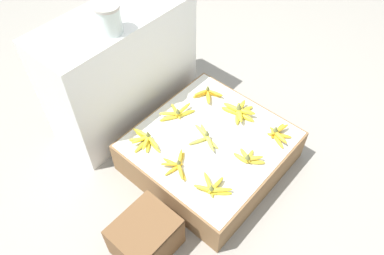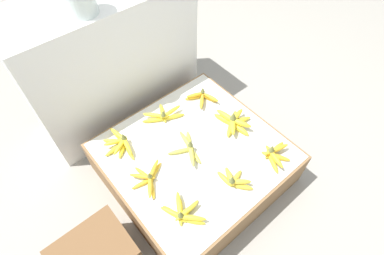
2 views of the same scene
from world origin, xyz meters
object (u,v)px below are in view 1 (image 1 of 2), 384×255
banana_bunch_front_midright (278,134)px  banana_bunch_middle_left (177,165)px  banana_bunch_back_midright (208,94)px  glass_jar (109,18)px  wooden_crate (146,237)px  banana_bunch_back_left (145,140)px  banana_bunch_back_midleft (177,113)px  banana_bunch_front_left (212,188)px  banana_bunch_middle_midright (239,111)px  banana_bunch_middle_midleft (205,137)px  banana_bunch_front_midleft (249,158)px

banana_bunch_front_midright → banana_bunch_middle_left: (-0.60, 0.32, -0.01)m
banana_bunch_back_midright → banana_bunch_middle_left: bearing=-157.2°
glass_jar → banana_bunch_front_midright: bearing=-64.4°
wooden_crate → banana_bunch_back_left: banana_bunch_back_left is taller
banana_bunch_back_left → banana_bunch_back_midleft: (0.30, 0.01, 0.00)m
banana_bunch_back_left → banana_bunch_front_left: bearing=-88.7°
banana_bunch_middle_left → glass_jar: size_ratio=1.26×
banana_bunch_middle_midright → banana_bunch_back_midleft: (-0.28, 0.31, -0.01)m
banana_bunch_front_midright → banana_bunch_middle_midleft: banana_bunch_front_midright is taller
banana_bunch_middle_midleft → banana_bunch_back_left: (-0.27, 0.27, -0.00)m
banana_bunch_middle_midright → banana_bunch_back_midright: 0.26m
banana_bunch_middle_left → banana_bunch_middle_midleft: banana_bunch_middle_midleft is taller
banana_bunch_back_midleft → glass_jar: size_ratio=1.43×
banana_bunch_back_midleft → glass_jar: 0.76m
glass_jar → banana_bunch_front_midleft: bearing=-79.1°
banana_bunch_middle_midleft → banana_bunch_front_midright: bearing=-45.3°
banana_bunch_front_midleft → banana_bunch_front_midright: 0.28m
banana_bunch_front_left → banana_bunch_back_midright: (0.56, 0.50, -0.00)m
banana_bunch_front_left → banana_bunch_back_midleft: bearing=61.8°
banana_bunch_front_midright → banana_bunch_back_midleft: 0.67m
wooden_crate → banana_bunch_front_left: size_ratio=1.59×
wooden_crate → banana_bunch_front_midright: bearing=-10.9°
banana_bunch_middle_midleft → banana_bunch_middle_midright: banana_bunch_middle_midright is taller
banana_bunch_front_midleft → banana_bunch_back_midright: size_ratio=1.10×
banana_bunch_middle_midright → banana_bunch_back_left: bearing=153.0°
banana_bunch_back_left → glass_jar: (0.14, 0.35, 0.66)m
banana_bunch_middle_midleft → banana_bunch_middle_midright: size_ratio=0.95×
banana_bunch_back_midright → banana_bunch_back_midleft: bearing=171.0°
banana_bunch_front_left → banana_bunch_front_midleft: size_ratio=1.10×
banana_bunch_front_midleft → banana_bunch_back_left: (-0.32, 0.57, -0.00)m
banana_bunch_front_left → banana_bunch_front_midleft: 0.31m
banana_bunch_back_midright → banana_bunch_middle_midleft: bearing=-142.8°
wooden_crate → glass_jar: 1.23m
banana_bunch_front_midleft → banana_bunch_middle_left: (-0.32, 0.29, -0.01)m
banana_bunch_middle_midleft → banana_bunch_back_left: bearing=135.1°
banana_bunch_middle_left → banana_bunch_back_midleft: size_ratio=0.88×
banana_bunch_front_midleft → glass_jar: (-0.18, 0.92, 0.65)m
banana_bunch_middle_midleft → banana_bunch_back_midright: banana_bunch_middle_midleft is taller
banana_bunch_front_left → banana_bunch_middle_left: size_ratio=0.99×
banana_bunch_front_midleft → banana_bunch_middle_midright: bearing=45.7°
banana_bunch_front_midleft → banana_bunch_back_midright: (0.26, 0.54, -0.00)m
banana_bunch_middle_left → banana_bunch_back_midleft: 0.42m
banana_bunch_middle_midleft → glass_jar: size_ratio=1.36×
wooden_crate → banana_bunch_back_midright: bearing=20.7°
banana_bunch_middle_midright → banana_bunch_back_left: size_ratio=0.97×
banana_bunch_back_midleft → banana_bunch_back_midright: (0.27, -0.04, 0.00)m
banana_bunch_back_left → banana_bunch_back_midright: 0.58m
banana_bunch_middle_midleft → glass_jar: bearing=101.5°
banana_bunch_middle_left → banana_bunch_back_midright: 0.63m
banana_bunch_front_midright → glass_jar: size_ratio=1.10×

